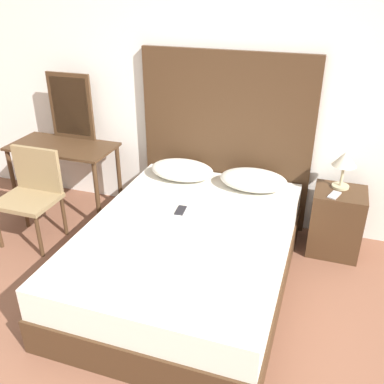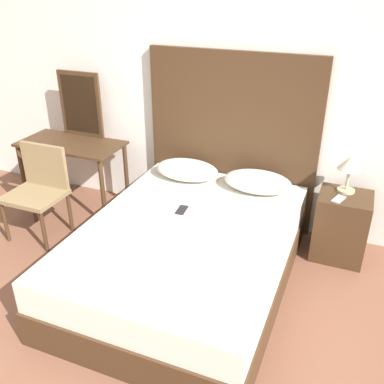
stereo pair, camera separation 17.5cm
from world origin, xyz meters
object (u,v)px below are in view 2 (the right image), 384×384
(table_lamp, at_px, (350,165))
(vanity_desk, at_px, (72,153))
(phone_on_nightstand, at_px, (339,199))
(phone_on_bed, at_px, (182,210))
(bed, at_px, (187,254))
(chair, at_px, (39,185))
(nightstand, at_px, (341,226))

(table_lamp, relative_size, vanity_desk, 0.31)
(table_lamp, xyz_separation_m, phone_on_nightstand, (-0.04, -0.18, -0.24))
(phone_on_bed, xyz_separation_m, phone_on_nightstand, (1.18, 0.51, 0.09))
(phone_on_bed, distance_m, table_lamp, 1.44)
(bed, height_order, chair, chair)
(phone_on_nightstand, xyz_separation_m, vanity_desk, (-2.61, -0.02, 0.01))
(bed, relative_size, nightstand, 3.56)
(nightstand, bearing_deg, phone_on_bed, -153.63)
(chair, bearing_deg, phone_on_nightstand, 12.09)
(nightstand, relative_size, chair, 0.69)
(phone_on_bed, xyz_separation_m, nightstand, (1.23, 0.61, -0.22))
(vanity_desk, xyz_separation_m, chair, (0.01, -0.54, -0.12))
(bed, bearing_deg, table_lamp, 40.00)
(nightstand, height_order, phone_on_nightstand, phone_on_nightstand)
(vanity_desk, bearing_deg, nightstand, 2.59)
(bed, height_order, table_lamp, table_lamp)
(phone_on_nightstand, relative_size, chair, 0.19)
(phone_on_nightstand, distance_m, chair, 2.66)
(nightstand, distance_m, table_lamp, 0.55)
(table_lamp, height_order, chair, table_lamp)
(nightstand, distance_m, phone_on_nightstand, 0.32)
(vanity_desk, relative_size, chair, 1.22)
(table_lamp, xyz_separation_m, chair, (-2.64, -0.74, -0.34))
(bed, bearing_deg, phone_on_bed, 121.93)
(table_lamp, bearing_deg, bed, -140.00)
(bed, bearing_deg, chair, 173.67)
(bed, bearing_deg, nightstand, 37.10)
(phone_on_nightstand, bearing_deg, nightstand, 61.22)
(bed, height_order, nightstand, nightstand)
(bed, distance_m, chair, 1.59)
(phone_on_bed, bearing_deg, bed, -58.07)
(nightstand, bearing_deg, vanity_desk, -177.41)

